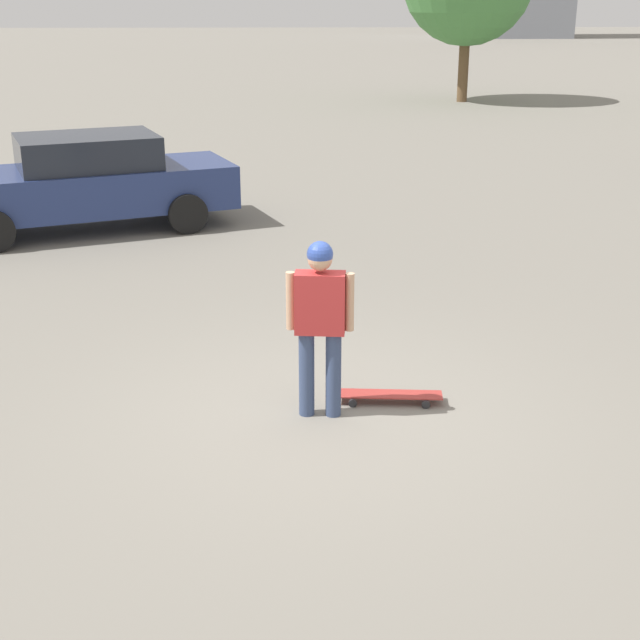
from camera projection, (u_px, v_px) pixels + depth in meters
The scene contains 4 objects.
ground_plane at pixel (320, 414), 8.12m from camera, with size 220.00×220.00×0.00m, color gray.
person at pixel (320, 315), 7.79m from camera, with size 0.25×0.59×1.63m.
skateboard at pixel (389, 395), 8.34m from camera, with size 0.33×1.01×0.09m.
car_parked_near at pixel (84, 182), 14.31m from camera, with size 3.28×5.06×1.53m.
Camera 1 is at (-7.33, 0.31, 3.58)m, focal length 50.00 mm.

